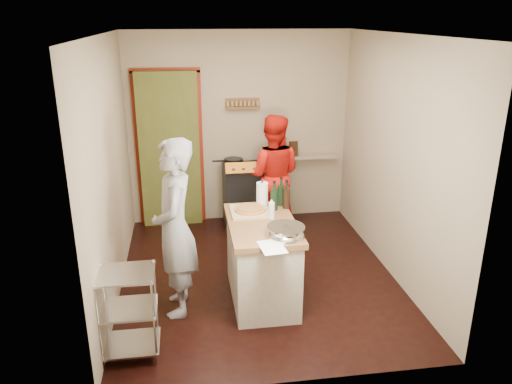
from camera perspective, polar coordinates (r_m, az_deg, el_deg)
floor at (r=5.70m, az=0.20°, el=-9.50°), size 3.50×3.50×0.00m
back_wall at (r=6.91m, az=-7.28°, el=5.70°), size 3.00×0.44×2.60m
left_wall at (r=5.20m, az=-16.38°, el=2.31°), size 0.04×3.50×2.60m
right_wall at (r=5.61m, az=15.59°, el=3.63°), size 0.04×3.50×2.60m
ceiling at (r=4.98m, az=0.24°, el=17.71°), size 3.00×3.50×0.02m
stove at (r=6.81m, az=-1.16°, el=-0.36°), size 0.60×0.63×1.00m
wire_shelving at (r=4.43m, az=-14.38°, el=-12.91°), size 0.48×0.40×0.80m
island at (r=5.09m, az=0.74°, el=-7.55°), size 0.68×1.29×1.16m
person_stripe at (r=4.78m, az=-9.24°, el=-4.14°), size 0.42×0.64×1.74m
person_red at (r=6.53m, az=1.88°, el=1.98°), size 0.90×0.78×1.59m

